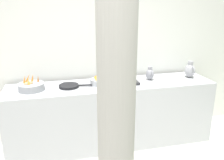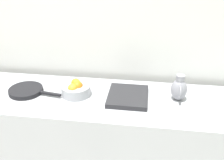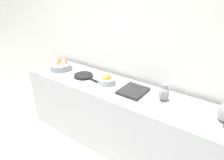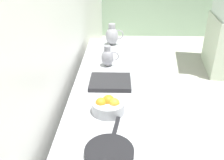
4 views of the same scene
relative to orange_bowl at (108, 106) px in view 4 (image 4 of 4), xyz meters
name	(u,v)px [view 4 (image 4 of 4)]	position (x,y,z in m)	size (l,w,h in m)	color
tile_wall_left	(62,6)	(-0.41, 0.70, 0.53)	(0.10, 8.69, 3.00)	silver
prep_counter	(112,144)	(0.02, 0.20, -0.51)	(0.65, 2.90, 0.92)	#ADAFB5
orange_bowl	(108,106)	(0.00, 0.00, 0.00)	(0.23, 0.23, 0.12)	#9EA0A5
metal_pitcher_tall	(112,35)	(-0.01, 1.42, 0.06)	(0.21, 0.15, 0.25)	#939399
metal_pitcher_short	(108,57)	(-0.04, 0.78, 0.04)	(0.17, 0.12, 0.20)	gray
counter_sink_basin	(110,82)	(0.00, 0.40, -0.03)	(0.34, 0.30, 0.04)	#232326
skillet_on_counter	(109,151)	(0.02, -0.40, -0.03)	(0.27, 0.44, 0.03)	black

